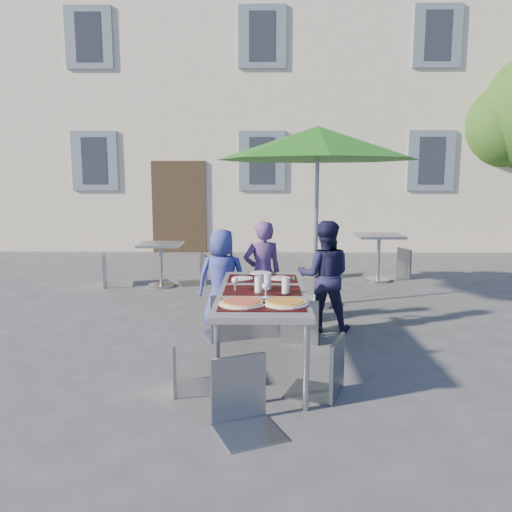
{
  "coord_description": "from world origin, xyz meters",
  "views": [
    {
      "loc": [
        0.06,
        -4.57,
        1.77
      ],
      "look_at": [
        -0.03,
        0.82,
        0.93
      ],
      "focal_mm": 35.0,
      "sensor_mm": 36.0,
      "label": 1
    }
  ],
  "objects_px": {
    "chair_2": "(301,293)",
    "chair_3": "(184,334)",
    "bg_chair_l_1": "(325,249)",
    "pizza_near_right": "(286,302)",
    "chair_1": "(265,284)",
    "chair_4": "(326,331)",
    "patio_umbrella": "(318,144)",
    "bg_chair_r_0": "(197,250)",
    "chair_0": "(227,286)",
    "bg_chair_l_0": "(110,249)",
    "cafe_table_1": "(379,248)",
    "bg_chair_r_1": "(399,245)",
    "chair_5": "(243,353)",
    "pizza_near_left": "(242,302)",
    "dining_table": "(262,296)",
    "child_0": "(222,279)",
    "child_2": "(324,276)",
    "child_1": "(262,274)",
    "cafe_table_0": "(161,258)"
  },
  "relations": [
    {
      "from": "pizza_near_left",
      "to": "bg_chair_r_1",
      "type": "height_order",
      "value": "bg_chair_r_1"
    },
    {
      "from": "pizza_near_left",
      "to": "bg_chair_r_1",
      "type": "distance_m",
      "value": 5.57
    },
    {
      "from": "chair_4",
      "to": "patio_umbrella",
      "type": "distance_m",
      "value": 3.4
    },
    {
      "from": "pizza_near_right",
      "to": "cafe_table_0",
      "type": "xyz_separation_m",
      "value": [
        -1.88,
        4.11,
        -0.28
      ]
    },
    {
      "from": "pizza_near_left",
      "to": "chair_5",
      "type": "xyz_separation_m",
      "value": [
        0.04,
        -0.61,
        -0.21
      ]
    },
    {
      "from": "bg_chair_r_1",
      "to": "bg_chair_l_0",
      "type": "bearing_deg",
      "value": -171.49
    },
    {
      "from": "chair_1",
      "to": "bg_chair_l_0",
      "type": "distance_m",
      "value": 3.69
    },
    {
      "from": "child_2",
      "to": "chair_4",
      "type": "bearing_deg",
      "value": 90.26
    },
    {
      "from": "chair_2",
      "to": "cafe_table_1",
      "type": "distance_m",
      "value": 3.67
    },
    {
      "from": "chair_1",
      "to": "chair_4",
      "type": "bearing_deg",
      "value": -72.92
    },
    {
      "from": "chair_4",
      "to": "bg_chair_r_1",
      "type": "bearing_deg",
      "value": 68.91
    },
    {
      "from": "chair_3",
      "to": "bg_chair_r_1",
      "type": "height_order",
      "value": "bg_chair_r_1"
    },
    {
      "from": "chair_2",
      "to": "bg_chair_r_1",
      "type": "bearing_deg",
      "value": 60.71
    },
    {
      "from": "chair_3",
      "to": "bg_chair_r_1",
      "type": "xyz_separation_m",
      "value": [
        3.09,
        4.89,
        0.11
      ]
    },
    {
      "from": "bg_chair_l_0",
      "to": "cafe_table_1",
      "type": "distance_m",
      "value": 4.57
    },
    {
      "from": "child_0",
      "to": "cafe_table_1",
      "type": "distance_m",
      "value": 3.74
    },
    {
      "from": "chair_3",
      "to": "cafe_table_0",
      "type": "xyz_separation_m",
      "value": [
        -1.04,
        4.09,
        -0.0
      ]
    },
    {
      "from": "child_1",
      "to": "bg_chair_l_1",
      "type": "relative_size",
      "value": 1.4
    },
    {
      "from": "pizza_near_left",
      "to": "chair_0",
      "type": "height_order",
      "value": "chair_0"
    },
    {
      "from": "child_2",
      "to": "chair_1",
      "type": "xyz_separation_m",
      "value": [
        -0.69,
        -0.22,
        -0.05
      ]
    },
    {
      "from": "child_0",
      "to": "patio_umbrella",
      "type": "relative_size",
      "value": 0.43
    },
    {
      "from": "chair_2",
      "to": "bg_chair_r_1",
      "type": "xyz_separation_m",
      "value": [
        2.02,
        3.6,
        0.05
      ]
    },
    {
      "from": "chair_2",
      "to": "bg_chair_r_0",
      "type": "bearing_deg",
      "value": 116.64
    },
    {
      "from": "patio_umbrella",
      "to": "chair_5",
      "type": "bearing_deg",
      "value": -103.84
    },
    {
      "from": "pizza_near_right",
      "to": "bg_chair_l_0",
      "type": "height_order",
      "value": "bg_chair_l_0"
    },
    {
      "from": "child_0",
      "to": "bg_chair_l_1",
      "type": "height_order",
      "value": "child_0"
    },
    {
      "from": "chair_0",
      "to": "chair_4",
      "type": "distance_m",
      "value": 1.73
    },
    {
      "from": "dining_table",
      "to": "chair_3",
      "type": "bearing_deg",
      "value": -142.73
    },
    {
      "from": "bg_chair_r_1",
      "to": "chair_3",
      "type": "bearing_deg",
      "value": -122.3
    },
    {
      "from": "pizza_near_right",
      "to": "cafe_table_1",
      "type": "relative_size",
      "value": 0.46
    },
    {
      "from": "chair_4",
      "to": "cafe_table_0",
      "type": "xyz_separation_m",
      "value": [
        -2.21,
        4.18,
        -0.06
      ]
    },
    {
      "from": "pizza_near_left",
      "to": "cafe_table_0",
      "type": "xyz_separation_m",
      "value": [
        -1.53,
        4.12,
        -0.28
      ]
    },
    {
      "from": "chair_0",
      "to": "chair_3",
      "type": "relative_size",
      "value": 1.19
    },
    {
      "from": "bg_chair_l_0",
      "to": "child_2",
      "type": "bearing_deg",
      "value": -36.63
    },
    {
      "from": "bg_chair_l_0",
      "to": "bg_chair_r_1",
      "type": "bearing_deg",
      "value": 8.51
    },
    {
      "from": "child_1",
      "to": "chair_2",
      "type": "bearing_deg",
      "value": 110.84
    },
    {
      "from": "chair_2",
      "to": "chair_5",
      "type": "distance_m",
      "value": 2.01
    },
    {
      "from": "bg_chair_l_1",
      "to": "chair_1",
      "type": "bearing_deg",
      "value": -107.76
    },
    {
      "from": "chair_2",
      "to": "chair_3",
      "type": "xyz_separation_m",
      "value": [
        -1.07,
        -1.29,
        -0.05
      ]
    },
    {
      "from": "bg_chair_r_0",
      "to": "chair_5",
      "type": "bearing_deg",
      "value": -78.78
    },
    {
      "from": "chair_3",
      "to": "patio_umbrella",
      "type": "height_order",
      "value": "patio_umbrella"
    },
    {
      "from": "chair_4",
      "to": "bg_chair_r_0",
      "type": "bearing_deg",
      "value": 110.27
    },
    {
      "from": "cafe_table_0",
      "to": "bg_chair_r_1",
      "type": "xyz_separation_m",
      "value": [
        4.13,
        0.8,
        0.11
      ]
    },
    {
      "from": "child_1",
      "to": "chair_5",
      "type": "bearing_deg",
      "value": 73.15
    },
    {
      "from": "cafe_table_0",
      "to": "bg_chair_l_0",
      "type": "xyz_separation_m",
      "value": [
        -0.85,
        0.06,
        0.13
      ]
    },
    {
      "from": "pizza_near_right",
      "to": "cafe_table_0",
      "type": "height_order",
      "value": "pizza_near_right"
    },
    {
      "from": "child_0",
      "to": "child_2",
      "type": "bearing_deg",
      "value": 178.61
    },
    {
      "from": "chair_0",
      "to": "cafe_table_0",
      "type": "distance_m",
      "value": 3.0
    },
    {
      "from": "bg_chair_l_1",
      "to": "pizza_near_right",
      "type": "bearing_deg",
      "value": -100.53
    },
    {
      "from": "chair_0",
      "to": "chair_1",
      "type": "xyz_separation_m",
      "value": [
        0.42,
        0.12,
        0.0
      ]
    }
  ]
}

